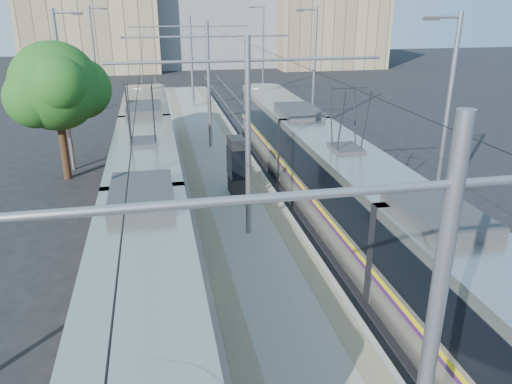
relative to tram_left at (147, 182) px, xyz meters
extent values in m
cube|color=gray|center=(3.60, 6.67, -1.56)|extent=(4.00, 50.00, 0.30)
cube|color=gray|center=(2.15, 6.67, -1.40)|extent=(0.70, 50.00, 0.01)
cube|color=gray|center=(5.05, 6.67, -1.40)|extent=(0.70, 50.00, 0.01)
cube|color=gray|center=(-0.72, 6.67, -1.69)|extent=(0.07, 70.00, 0.03)
cube|color=gray|center=(0.72, 6.67, -1.69)|extent=(0.07, 70.00, 0.03)
cube|color=gray|center=(6.48, 6.67, -1.69)|extent=(0.07, 70.00, 0.03)
cube|color=gray|center=(7.92, 6.67, -1.69)|extent=(0.07, 70.00, 0.03)
cube|color=black|center=(0.00, 0.00, -1.51)|extent=(2.30, 28.75, 0.40)
cube|color=#ABA79D|center=(0.00, 0.00, 0.14)|extent=(2.40, 27.15, 2.90)
cube|color=black|center=(0.00, 0.00, 0.64)|extent=(2.43, 27.15, 1.30)
cube|color=yellow|center=(0.00, 0.00, -0.26)|extent=(2.43, 27.15, 0.12)
cube|color=#AB2009|center=(0.00, 0.00, -0.76)|extent=(2.42, 27.15, 1.10)
cube|color=#2D2D30|center=(0.00, 0.00, 1.74)|extent=(1.68, 3.00, 0.30)
cube|color=black|center=(7.20, -2.39, -1.51)|extent=(2.30, 30.66, 0.40)
cube|color=#B0ABA1|center=(7.20, -2.39, 0.14)|extent=(2.40, 29.06, 2.90)
cube|color=black|center=(7.20, -2.39, 0.64)|extent=(2.43, 29.06, 1.30)
cube|color=#D5BF0B|center=(7.20, -2.39, -0.26)|extent=(2.43, 29.06, 0.12)
cube|color=#3A154A|center=(7.20, -2.39, -0.41)|extent=(2.43, 29.06, 0.10)
cube|color=#2D2D30|center=(7.20, -2.39, 1.74)|extent=(1.68, 3.00, 0.30)
cylinder|color=gray|center=(3.60, -14.33, 4.79)|extent=(9.20, 0.10, 0.10)
cylinder|color=gray|center=(3.60, -2.33, 2.09)|extent=(0.20, 0.20, 7.00)
cylinder|color=gray|center=(3.60, -2.33, 4.79)|extent=(9.20, 0.10, 0.10)
cylinder|color=gray|center=(3.60, 9.67, 2.09)|extent=(0.20, 0.20, 7.00)
cylinder|color=gray|center=(3.60, 9.67, 4.79)|extent=(9.20, 0.10, 0.10)
cylinder|color=gray|center=(3.60, 21.67, 2.09)|extent=(0.20, 0.20, 7.00)
cylinder|color=gray|center=(3.60, 21.67, 4.79)|extent=(9.20, 0.10, 0.10)
cylinder|color=black|center=(0.00, 6.67, 3.84)|extent=(0.02, 70.00, 0.02)
cylinder|color=black|center=(7.20, 6.67, 3.84)|extent=(0.02, 70.00, 0.02)
cylinder|color=gray|center=(-3.90, 7.67, 2.29)|extent=(0.18, 0.18, 8.00)
cube|color=#2D2D30|center=(-2.80, 7.67, 6.04)|extent=(0.50, 0.22, 0.12)
cylinder|color=gray|center=(-3.90, 23.67, 2.29)|extent=(0.18, 0.18, 8.00)
cube|color=#2D2D30|center=(-2.80, 23.67, 6.04)|extent=(0.50, 0.22, 0.12)
cylinder|color=gray|center=(11.10, -2.33, 2.29)|extent=(0.18, 0.18, 8.00)
cube|color=#2D2D30|center=(10.00, -2.33, 6.04)|extent=(0.50, 0.22, 0.12)
cylinder|color=gray|center=(11.10, 13.67, 2.29)|extent=(0.18, 0.18, 8.00)
cube|color=#2D2D30|center=(10.00, 13.67, 6.04)|extent=(0.50, 0.22, 0.12)
cylinder|color=gray|center=(11.10, 29.67, 2.29)|extent=(0.18, 0.18, 8.00)
cube|color=#2D2D30|center=(10.00, 29.67, 6.04)|extent=(0.50, 0.22, 0.12)
cube|color=black|center=(3.86, 1.76, -0.14)|extent=(0.72, 1.14, 2.53)
cube|color=black|center=(3.86, 1.76, 0.02)|extent=(0.77, 1.18, 1.32)
cylinder|color=#382314|center=(-4.00, 6.19, -0.32)|extent=(0.38, 0.38, 2.77)
sphere|color=#1B3F12|center=(-4.00, 6.19, 2.87)|extent=(4.15, 4.15, 4.15)
sphere|color=#1B3F12|center=(-2.96, 6.89, 2.62)|extent=(2.94, 2.94, 2.94)
cube|color=#998868|center=(-6.40, 49.67, 4.92)|extent=(16.00, 12.00, 13.26)
cube|color=gray|center=(9.60, 53.67, 6.56)|extent=(18.00, 14.00, 16.54)
cube|color=#998868|center=(23.60, 47.67, 3.36)|extent=(14.00, 10.00, 10.13)
camera|label=1|loc=(0.53, -18.78, 6.61)|focal=35.00mm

